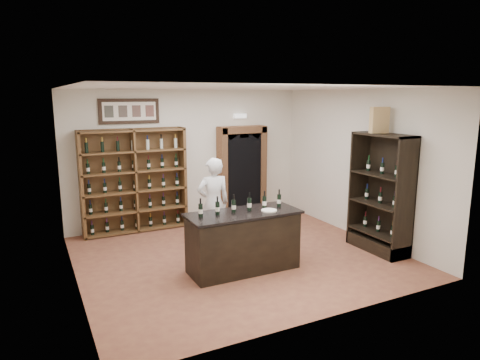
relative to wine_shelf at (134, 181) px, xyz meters
name	(u,v)px	position (x,y,z in m)	size (l,w,h in m)	color
floor	(238,256)	(1.30, -2.33, -1.10)	(5.50, 5.50, 0.00)	brown
ceiling	(238,88)	(1.30, -2.33, 1.90)	(5.50, 5.50, 0.00)	white
wall_back	(189,157)	(1.30, 0.17, 0.40)	(5.50, 0.04, 3.00)	silver
wall_left	(71,190)	(-1.45, -2.33, 0.40)	(0.04, 5.00, 3.00)	silver
wall_right	(359,164)	(4.05, -2.33, 0.40)	(0.04, 5.00, 3.00)	silver
wine_shelf	(134,181)	(0.00, 0.00, 0.00)	(2.20, 0.38, 2.20)	brown
framed_picture	(129,111)	(0.00, 0.14, 1.45)	(1.25, 0.04, 0.52)	black
arched_doorway	(242,170)	(2.55, 0.00, 0.04)	(1.17, 0.35, 2.17)	black
emergency_light	(240,116)	(2.55, 0.09, 1.30)	(0.30, 0.10, 0.10)	white
tasting_counter	(243,242)	(1.10, -2.93, -0.61)	(1.88, 0.78, 1.00)	black
counter_bottle_0	(201,210)	(0.38, -2.87, 0.01)	(0.07, 0.07, 0.30)	black
counter_bottle_1	(217,208)	(0.67, -2.87, 0.01)	(0.07, 0.07, 0.30)	black
counter_bottle_2	(234,206)	(0.96, -2.87, 0.01)	(0.07, 0.07, 0.30)	black
counter_bottle_3	(249,204)	(1.24, -2.87, 0.01)	(0.07, 0.07, 0.30)	black
counter_bottle_4	(264,202)	(1.53, -2.87, 0.01)	(0.07, 0.07, 0.30)	black
counter_bottle_5	(279,200)	(1.82, -2.87, 0.01)	(0.07, 0.07, 0.30)	black
side_cabinet	(381,211)	(3.82, -3.23, -0.35)	(0.48, 1.20, 2.20)	black
shopkeeper	(213,203)	(1.09, -1.71, -0.23)	(0.64, 0.42, 1.74)	silver
plate	(269,210)	(1.51, -3.06, -0.09)	(0.26, 0.26, 0.02)	silver
wine_crate	(379,120)	(3.78, -3.10, 1.34)	(0.33, 0.14, 0.47)	tan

